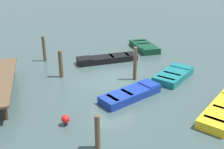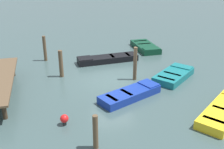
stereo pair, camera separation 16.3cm
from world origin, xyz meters
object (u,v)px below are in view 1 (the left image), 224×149
(rowboat_teal, at_px, (174,75))
(mooring_piling_mid_left, at_px, (61,64))
(marker_buoy, at_px, (66,119))
(rowboat_black, at_px, (107,59))
(mooring_piling_far_left, at_px, (44,49))
(rowboat_blue, at_px, (131,94))
(rowboat_dark_green, at_px, (144,47))
(mooring_piling_center, at_px, (135,64))
(mooring_piling_far_right, at_px, (97,132))

(rowboat_teal, height_order, mooring_piling_mid_left, mooring_piling_mid_left)
(rowboat_teal, height_order, marker_buoy, marker_buoy)
(rowboat_black, bearing_deg, mooring_piling_far_left, -21.40)
(rowboat_blue, xyz_separation_m, mooring_piling_mid_left, (3.57, 3.25, 0.61))
(rowboat_teal, relative_size, rowboat_dark_green, 0.97)
(rowboat_blue, bearing_deg, mooring_piling_mid_left, 107.25)
(mooring_piling_far_left, height_order, marker_buoy, mooring_piling_far_left)
(rowboat_blue, relative_size, mooring_piling_far_left, 2.00)
(rowboat_teal, distance_m, mooring_piling_center, 2.46)
(rowboat_teal, bearing_deg, mooring_piling_far_left, 106.16)
(mooring_piling_far_left, bearing_deg, mooring_piling_far_right, -170.26)
(rowboat_blue, xyz_separation_m, mooring_piling_center, (2.15, -0.90, 0.77))
(rowboat_teal, distance_m, rowboat_black, 4.95)
(mooring_piling_center, xyz_separation_m, mooring_piling_far_right, (-5.69, 3.32, -0.30))
(rowboat_blue, relative_size, mooring_piling_center, 1.78)
(mooring_piling_mid_left, xyz_separation_m, mooring_piling_center, (-1.43, -4.16, 0.17))
(rowboat_dark_green, bearing_deg, mooring_piling_mid_left, -61.33)
(mooring_piling_mid_left, height_order, marker_buoy, mooring_piling_mid_left)
(rowboat_dark_green, xyz_separation_m, mooring_piling_center, (-5.47, 2.62, 0.77))
(rowboat_teal, distance_m, rowboat_dark_green, 5.87)
(mooring_piling_center, distance_m, marker_buoy, 5.87)
(mooring_piling_far_left, xyz_separation_m, mooring_piling_mid_left, (-3.15, -0.93, -0.06))
(rowboat_teal, height_order, mooring_piling_far_left, mooring_piling_far_left)
(rowboat_teal, distance_m, mooring_piling_mid_left, 6.74)
(rowboat_black, bearing_deg, mooring_piling_far_right, 69.97)
(rowboat_dark_green, bearing_deg, marker_buoy, -38.85)
(rowboat_teal, xyz_separation_m, mooring_piling_mid_left, (1.82, 6.46, 0.61))
(mooring_piling_mid_left, distance_m, marker_buoy, 5.34)
(mooring_piling_center, bearing_deg, rowboat_dark_green, -25.60)
(rowboat_dark_green, bearing_deg, rowboat_black, -61.40)
(rowboat_dark_green, height_order, mooring_piling_center, mooring_piling_center)
(rowboat_black, relative_size, mooring_piling_far_right, 3.07)
(rowboat_dark_green, height_order, mooring_piling_mid_left, mooring_piling_mid_left)
(rowboat_black, relative_size, mooring_piling_mid_left, 2.58)
(mooring_piling_far_left, relative_size, mooring_piling_mid_left, 1.07)
(mooring_piling_far_left, bearing_deg, mooring_piling_center, -132.00)
(mooring_piling_far_left, bearing_deg, rowboat_blue, -148.14)
(mooring_piling_far_left, relative_size, mooring_piling_far_right, 1.28)
(mooring_piling_far_left, height_order, mooring_piling_center, mooring_piling_center)
(rowboat_blue, bearing_deg, marker_buoy, -178.32)
(rowboat_teal, xyz_separation_m, marker_buoy, (-3.49, 6.65, 0.07))
(rowboat_black, height_order, mooring_piling_mid_left, mooring_piling_mid_left)
(rowboat_blue, relative_size, marker_buoy, 7.36)
(rowboat_teal, bearing_deg, mooring_piling_center, 130.51)
(mooring_piling_center, bearing_deg, mooring_piling_mid_left, 71.03)
(rowboat_black, height_order, rowboat_dark_green, same)
(rowboat_black, height_order, marker_buoy, marker_buoy)
(mooring_piling_far_left, distance_m, mooring_piling_mid_left, 3.28)
(rowboat_dark_green, distance_m, mooring_piling_far_right, 12.66)
(mooring_piling_far_left, height_order, mooring_piling_mid_left, mooring_piling_far_left)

